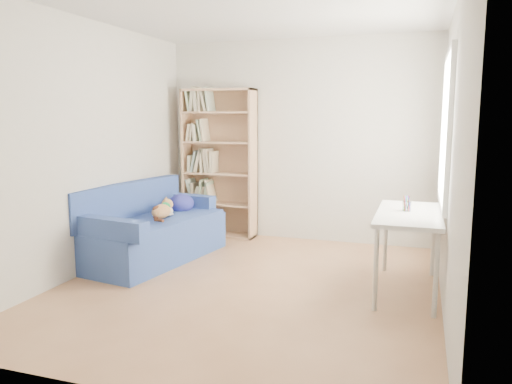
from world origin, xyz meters
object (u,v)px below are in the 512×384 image
Objects in this scene: bookshelf at (219,169)px; pen_cup at (407,205)px; sofa at (152,231)px; desk at (409,220)px.

bookshelf reaches higher than pen_cup.
desk is (2.80, -0.20, 0.35)m from sofa.
sofa is 0.96× the size of bookshelf.
sofa is at bearing 177.32° from pen_cup.
desk is (2.50, -1.49, -0.23)m from bookshelf.
sofa is at bearing 176.01° from desk.
sofa is 2.83m from desk.
sofa is at bearing -103.07° from bookshelf.
sofa is 12.69× the size of pen_cup.
pen_cup reaches higher than desk.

